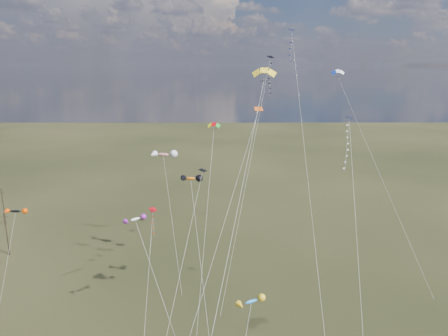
{
  "coord_description": "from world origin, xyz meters",
  "views": [
    {
      "loc": [
        -0.21,
        -34.83,
        32.56
      ],
      "look_at": [
        0.0,
        18.0,
        19.0
      ],
      "focal_mm": 32.0,
      "sensor_mm": 36.0,
      "label": 1
    }
  ],
  "objects_px": {
    "diamond_black_high": "(267,88)",
    "novelty_black_orange": "(15,211)",
    "utility_pole_far": "(3,206)",
    "parafoil_yellow": "(264,73)",
    "utility_pole_near": "(7,234)"
  },
  "relations": [
    {
      "from": "utility_pole_far",
      "to": "diamond_black_high",
      "type": "bearing_deg",
      "value": -16.48
    },
    {
      "from": "diamond_black_high",
      "to": "novelty_black_orange",
      "type": "relative_size",
      "value": 2.83
    },
    {
      "from": "utility_pole_near",
      "to": "diamond_black_high",
      "type": "distance_m",
      "value": 51.39
    },
    {
      "from": "diamond_black_high",
      "to": "parafoil_yellow",
      "type": "bearing_deg",
      "value": -97.32
    },
    {
      "from": "utility_pole_near",
      "to": "diamond_black_high",
      "type": "xyz_separation_m",
      "value": [
        44.79,
        -1.62,
        25.13
      ]
    },
    {
      "from": "diamond_black_high",
      "to": "utility_pole_near",
      "type": "bearing_deg",
      "value": 177.93
    },
    {
      "from": "utility_pole_far",
      "to": "novelty_black_orange",
      "type": "bearing_deg",
      "value": -56.88
    },
    {
      "from": "utility_pole_near",
      "to": "diamond_black_high",
      "type": "relative_size",
      "value": 0.23
    },
    {
      "from": "utility_pole_near",
      "to": "diamond_black_high",
      "type": "height_order",
      "value": "diamond_black_high"
    },
    {
      "from": "utility_pole_far",
      "to": "utility_pole_near",
      "type": "bearing_deg",
      "value": -60.26
    },
    {
      "from": "diamond_black_high",
      "to": "novelty_black_orange",
      "type": "xyz_separation_m",
      "value": [
        -37.83,
        -7.31,
        -17.65
      ]
    },
    {
      "from": "novelty_black_orange",
      "to": "utility_pole_far",
      "type": "bearing_deg",
      "value": 123.12
    },
    {
      "from": "utility_pole_far",
      "to": "parafoil_yellow",
      "type": "bearing_deg",
      "value": -37.44
    },
    {
      "from": "utility_pole_far",
      "to": "parafoil_yellow",
      "type": "xyz_separation_m",
      "value": [
        49.89,
        -38.2,
        27.78
      ]
    },
    {
      "from": "utility_pole_far",
      "to": "diamond_black_high",
      "type": "height_order",
      "value": "diamond_black_high"
    }
  ]
}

